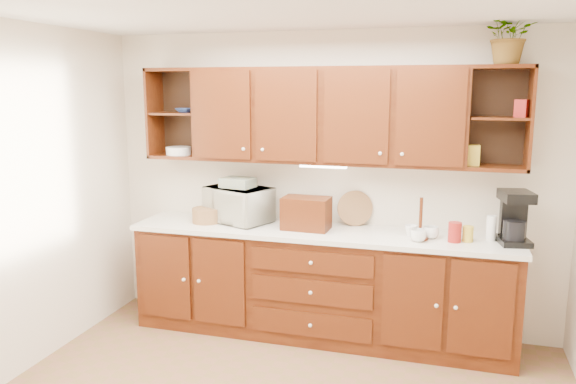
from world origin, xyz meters
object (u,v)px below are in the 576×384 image
Objects in this scene: bread_box at (306,213)px; potted_plant at (510,35)px; coffee_maker at (514,218)px; microwave at (238,204)px.

potted_plant reaches higher than bread_box.
coffee_maker is 0.95× the size of potted_plant.
potted_plant is at bearing 6.44° from bread_box.
bread_box is at bearing 13.73° from microwave.
potted_plant is (2.18, 0.01, 1.41)m from microwave.
microwave reaches higher than bread_box.
bread_box is 0.96× the size of coffee_maker.
bread_box is 2.09m from potted_plant.
coffee_maker is (2.29, -0.07, 0.04)m from microwave.
coffee_maker is at bearing 20.74° from microwave.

